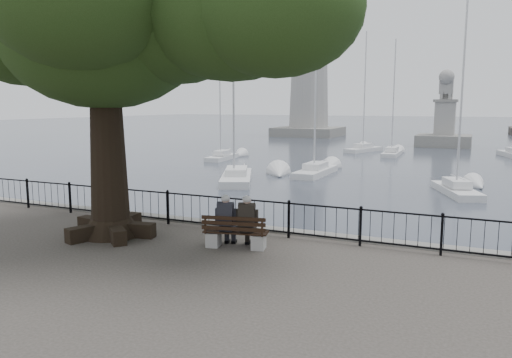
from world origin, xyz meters
The scene contains 14 objects.
harbor centered at (0.00, 3.00, -0.50)m, with size 260.00×260.00×1.20m.
railing centered at (0.00, 2.50, 0.56)m, with size 22.06×0.06×1.00m.
bench centered at (0.09, 1.00, 0.31)m, with size 1.74×0.84×0.88m.
person_left centered at (-0.17, 1.04, 0.65)m, with size 0.49×0.75×1.40m.
person_right centered at (0.38, 1.16, 0.65)m, with size 0.49×0.75×1.40m.
tree centered at (-2.81, 0.84, 6.26)m, with size 11.66×8.14×9.52m.
lighthouse centered at (-18.00, 62.00, 10.94)m, with size 9.24×9.24×28.53m.
lion_monument centered at (2.00, 49.94, 1.14)m, with size 5.79×5.79×8.60m.
sailboat_a centered at (-7.81, 16.96, -0.69)m, with size 4.07×6.36×11.04m.
sailboat_b centered at (-4.25, 21.73, -0.68)m, with size 1.61×5.57×10.83m.
sailboat_c centered at (4.75, 17.77, -0.68)m, with size 2.93×4.96×10.24m.
sailboat_e centered at (-14.45, 27.54, -0.69)m, with size 1.77×4.85×9.87m.
sailboat_f centered at (-1.66, 36.98, -0.67)m, with size 1.44×4.84×10.66m.
sailboat_h centered at (-4.92, 39.90, -0.64)m, with size 3.10×5.27×11.91m.
Camera 1 is at (5.71, -10.22, 3.68)m, focal length 35.00 mm.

